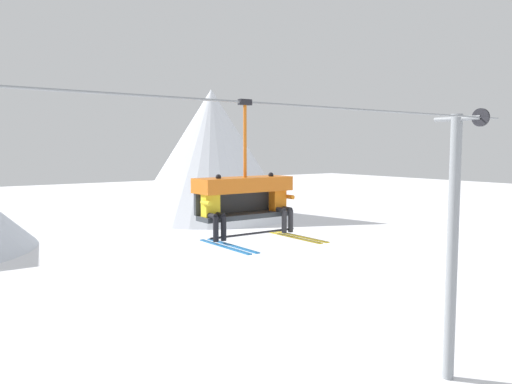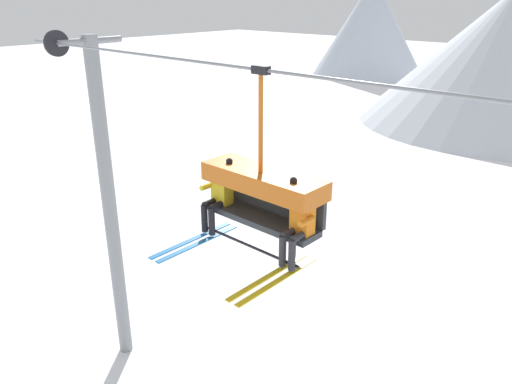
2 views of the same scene
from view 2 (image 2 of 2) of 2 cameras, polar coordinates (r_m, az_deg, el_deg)
The scene contains 7 objects.
mountain_peak_west at distance 66.13m, azimuth 12.94°, elevation 17.89°, with size 13.71×13.71×11.49m.
mountain_peak_central at distance 43.86m, azimuth 26.79°, elevation 13.61°, with size 21.60×21.60×10.22m.
lift_tower_near at distance 13.37m, azimuth -16.50°, elevation -1.23°, with size 0.36×1.88×8.92m.
lift_cable at distance 6.44m, azimuth 10.32°, elevation 12.38°, with size 16.74×0.05×0.05m.
chairlift_chair at distance 7.81m, azimuth 0.87°, elevation 0.46°, with size 2.11×0.74×2.75m.
skier_yellow at distance 8.32m, azimuth -4.47°, elevation -0.32°, with size 0.48×1.70×1.34m.
skier_orange at distance 7.28m, azimuth 4.72°, elevation -3.68°, with size 0.48×1.70×1.34m.
Camera 2 is at (3.46, -6.19, 9.66)m, focal length 35.00 mm.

